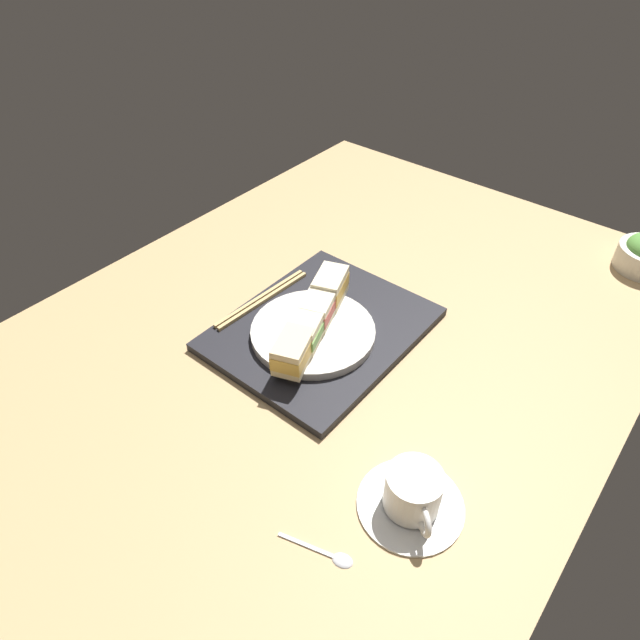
% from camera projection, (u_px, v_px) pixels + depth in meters
% --- Properties ---
extents(ground_plane, '(1.40, 1.00, 0.03)m').
position_uv_depth(ground_plane, '(329.00, 339.00, 1.04)').
color(ground_plane, tan).
extents(serving_tray, '(0.38, 0.31, 0.02)m').
position_uv_depth(serving_tray, '(321.00, 329.00, 1.02)').
color(serving_tray, black).
rests_on(serving_tray, ground_plane).
extents(sandwich_plate, '(0.22, 0.22, 0.02)m').
position_uv_depth(sandwich_plate, '(313.00, 332.00, 0.99)').
color(sandwich_plate, silver).
rests_on(sandwich_plate, serving_tray).
extents(sandwich_nearmost, '(0.09, 0.08, 0.06)m').
position_uv_depth(sandwich_nearmost, '(330.00, 287.00, 1.03)').
color(sandwich_nearmost, beige).
rests_on(sandwich_nearmost, sandwich_plate).
extents(sandwich_inner_near, '(0.10, 0.08, 0.05)m').
position_uv_depth(sandwich_inner_near, '(319.00, 308.00, 0.99)').
color(sandwich_inner_near, '#EFE5C1').
rests_on(sandwich_inner_near, sandwich_plate).
extents(sandwich_inner_far, '(0.10, 0.08, 0.05)m').
position_uv_depth(sandwich_inner_far, '(307.00, 329.00, 0.95)').
color(sandwich_inner_far, beige).
rests_on(sandwich_inner_far, sandwich_plate).
extents(sandwich_farmost, '(0.09, 0.08, 0.05)m').
position_uv_depth(sandwich_farmost, '(293.00, 351.00, 0.91)').
color(sandwich_farmost, beige).
rests_on(sandwich_farmost, sandwich_plate).
extents(chopsticks_pair, '(0.23, 0.03, 0.01)m').
position_uv_depth(chopsticks_pair, '(262.00, 299.00, 1.07)').
color(chopsticks_pair, tan).
rests_on(chopsticks_pair, serving_tray).
extents(coffee_cup, '(0.15, 0.15, 0.07)m').
position_uv_depth(coffee_cup, '(413.00, 495.00, 0.74)').
color(coffee_cup, white).
rests_on(coffee_cup, ground_plane).
extents(teaspoon, '(0.04, 0.10, 0.01)m').
position_uv_depth(teaspoon, '(331.00, 555.00, 0.71)').
color(teaspoon, silver).
rests_on(teaspoon, ground_plane).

